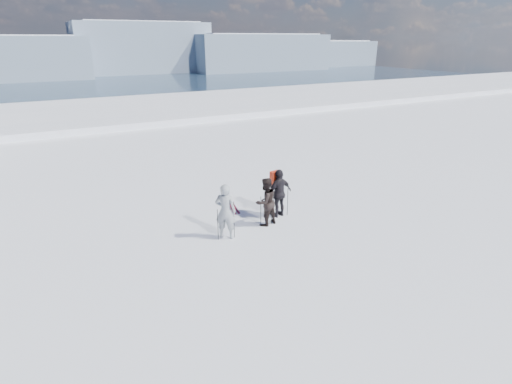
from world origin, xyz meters
TOP-DOWN VIEW (x-y plane):
  - lake_basin at (0.00, 30.00)m, footprint 820.00×820.00m
  - far_mountain_range at (29.60, 454.78)m, footprint 770.00×110.00m
  - skier_grey at (-2.83, 2.89)m, footprint 0.86×0.82m
  - skier_dark at (-1.12, 3.15)m, footprint 1.02×0.88m
  - skier_pack at (-0.28, 3.57)m, footprint 1.17×0.63m
  - backpack at (-0.32, 3.81)m, footprint 0.44×0.29m
  - ski_poles at (-1.40, 3.13)m, footprint 3.21×0.76m
  - skis_loose at (-1.49, 5.32)m, footprint 0.55×1.69m

SIDE VIEW (x-z plane):
  - far_mountain_range at x=29.60m, z-range -33.69..19.31m
  - lake_basin at x=0.00m, z-range -42.31..29.31m
  - skis_loose at x=-1.49m, z-range 0.00..0.03m
  - ski_poles at x=-1.40m, z-range -0.05..1.30m
  - skier_dark at x=-1.12m, z-range 0.00..1.82m
  - skier_pack at x=-0.28m, z-range 0.00..1.91m
  - skier_grey at x=-2.83m, z-range 0.00..1.98m
  - backpack at x=-0.32m, z-range 1.91..2.52m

